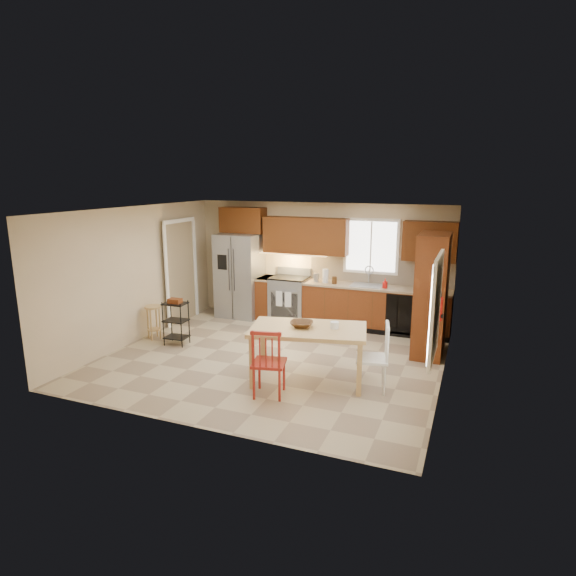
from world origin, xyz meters
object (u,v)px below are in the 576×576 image
(chair_red, at_px, (269,362))
(table_jar, at_px, (335,327))
(soap_bottle, at_px, (385,283))
(pantry, at_px, (431,295))
(bar_stool, at_px, (154,322))
(range_stove, at_px, (290,299))
(dining_table, at_px, (308,355))
(chair_white, at_px, (372,357))
(utility_cart, at_px, (176,323))
(refrigerator, at_px, (240,275))
(table_bowl, at_px, (302,327))
(fire_extinguisher, at_px, (439,309))

(chair_red, relative_size, table_jar, 6.34)
(soap_bottle, distance_m, pantry, 1.31)
(soap_bottle, height_order, bar_stool, soap_bottle)
(range_stove, relative_size, pantry, 0.44)
(dining_table, xyz_separation_m, chair_white, (0.95, 0.05, 0.08))
(utility_cart, bearing_deg, chair_white, -13.02)
(range_stove, bearing_deg, chair_red, -73.08)
(range_stove, xyz_separation_m, bar_stool, (-1.95, -2.09, -0.14))
(refrigerator, xyz_separation_m, utility_cart, (-0.22, -2.13, -0.50))
(chair_white, height_order, utility_cart, chair_white)
(dining_table, distance_m, chair_red, 0.74)
(table_bowl, relative_size, bar_stool, 0.53)
(soap_bottle, xyz_separation_m, bar_stool, (-3.98, -2.00, -0.67))
(refrigerator, height_order, bar_stool, refrigerator)
(pantry, distance_m, utility_cart, 4.56)
(range_stove, distance_m, fire_extinguisher, 3.83)
(chair_white, xyz_separation_m, utility_cart, (-3.74, 0.61, -0.09))
(pantry, xyz_separation_m, table_jar, (-1.19, -1.77, -0.18))
(refrigerator, relative_size, fire_extinguisher, 5.06)
(chair_red, distance_m, bar_stool, 3.34)
(fire_extinguisher, bearing_deg, bar_stool, -179.41)
(range_stove, xyz_separation_m, table_bowl, (1.31, -2.86, 0.38))
(fire_extinguisher, bearing_deg, pantry, 100.78)
(pantry, relative_size, table_bowl, 6.12)
(table_bowl, bearing_deg, table_jar, 12.53)
(fire_extinguisher, bearing_deg, table_jar, -152.77)
(refrigerator, height_order, utility_cart, refrigerator)
(chair_red, distance_m, table_jar, 1.11)
(table_jar, bearing_deg, dining_table, -164.05)
(soap_bottle, distance_m, table_jar, 2.68)
(chair_red, relative_size, bar_stool, 1.54)
(range_stove, bearing_deg, chair_white, -49.86)
(chair_red, height_order, table_jar, chair_red)
(dining_table, bearing_deg, pantry, 37.60)
(pantry, distance_m, table_jar, 2.14)
(dining_table, bearing_deg, soap_bottle, 64.99)
(bar_stool, bearing_deg, table_bowl, -15.39)
(fire_extinguisher, relative_size, utility_cart, 0.44)
(chair_white, distance_m, table_jar, 0.69)
(dining_table, bearing_deg, table_bowl, 167.46)
(refrigerator, distance_m, chair_red, 4.12)
(soap_bottle, bearing_deg, utility_cart, -148.24)
(refrigerator, xyz_separation_m, fire_extinguisher, (4.33, -1.98, 0.19))
(dining_table, bearing_deg, fire_extinguisher, 12.46)
(dining_table, bearing_deg, bar_stool, 154.59)
(refrigerator, distance_m, range_stove, 1.24)
(soap_bottle, height_order, fire_extinguisher, fire_extinguisher)
(chair_red, xyz_separation_m, table_jar, (0.72, 0.76, 0.37))
(pantry, xyz_separation_m, fire_extinguisher, (0.20, -1.05, 0.05))
(pantry, height_order, chair_white, pantry)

